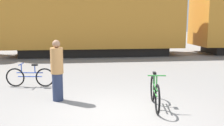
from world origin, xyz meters
The scene contains 7 objects.
ground_plane centered at (0.00, 0.00, 0.00)m, with size 80.00×80.00×0.00m, color gray.
freight_train centered at (0.00, 10.97, 2.77)m, with size 35.90×3.14×5.32m.
rail_near centered at (0.00, 10.25, 0.01)m, with size 47.90×0.07×0.01m, color #4C4238.
rail_far centered at (0.00, 11.69, 0.01)m, with size 47.90×0.07×0.01m, color #4C4238.
bicycle_green centered at (1.07, 0.50, 0.40)m, with size 0.46×1.79×0.94m.
bicycle_blue centered at (-2.65, 3.09, 0.35)m, with size 1.69×0.46×0.81m.
person_in_tan centered at (-1.55, 1.39, 0.88)m, with size 0.36×0.36×1.76m.
Camera 1 is at (-0.83, -6.06, 2.33)m, focal length 42.00 mm.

